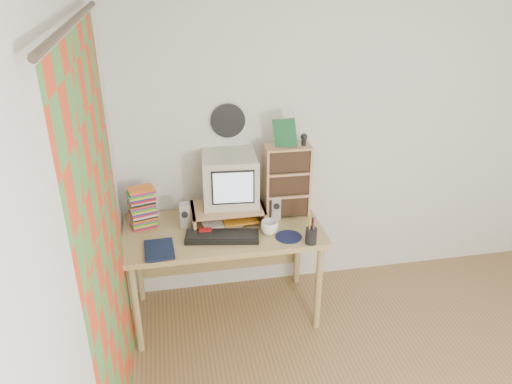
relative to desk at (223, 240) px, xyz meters
name	(u,v)px	position (x,y,z in m)	size (l,w,h in m)	color
back_wall	(348,136)	(1.03, 0.31, 0.63)	(3.50, 3.50, 0.00)	white
left_wall	(84,307)	(-0.72, -1.44, 0.63)	(3.50, 3.50, 0.00)	white
curtain	(107,261)	(-0.68, -0.96, 0.53)	(2.20, 2.20, 0.00)	red
wall_disc	(228,121)	(0.10, 0.29, 0.81)	(0.25, 0.25, 0.02)	black
desk	(223,240)	(0.00, 0.00, 0.00)	(1.40, 0.70, 0.75)	tan
monitor_riser	(228,210)	(0.05, 0.04, 0.23)	(0.52, 0.30, 0.12)	tan
crt_monitor	(230,180)	(0.08, 0.09, 0.44)	(0.38, 0.38, 0.36)	beige
speaker_left	(185,216)	(-0.26, 0.00, 0.23)	(0.07, 0.07, 0.19)	#B9B8BD
speaker_right	(275,207)	(0.40, 0.01, 0.23)	(0.07, 0.07, 0.18)	#B9B8BD
keyboard	(222,237)	(-0.02, -0.20, 0.15)	(0.50, 0.17, 0.03)	black
dvd_stack	(143,211)	(-0.55, 0.07, 0.26)	(0.17, 0.12, 0.25)	brown
cd_rack	(287,181)	(0.49, 0.07, 0.41)	(0.33, 0.18, 0.55)	tan
mug	(269,227)	(0.31, -0.19, 0.18)	(0.12, 0.12, 0.10)	white
diary	(144,250)	(-0.55, -0.29, 0.16)	(0.23, 0.17, 0.05)	#0F1B37
mousepad	(289,237)	(0.43, -0.27, 0.14)	(0.19, 0.19, 0.00)	black
pen_cup	(311,233)	(0.56, -0.37, 0.21)	(0.08, 0.08, 0.16)	black
papers	(228,220)	(0.05, 0.01, 0.15)	(0.28, 0.21, 0.04)	silver
red_box	(205,232)	(-0.13, -0.13, 0.16)	(0.09, 0.05, 0.04)	#B61613
game_box	(285,133)	(0.46, 0.05, 0.78)	(0.15, 0.03, 0.20)	#195A33
webcam	(304,139)	(0.60, 0.05, 0.72)	(0.05, 0.05, 0.09)	black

